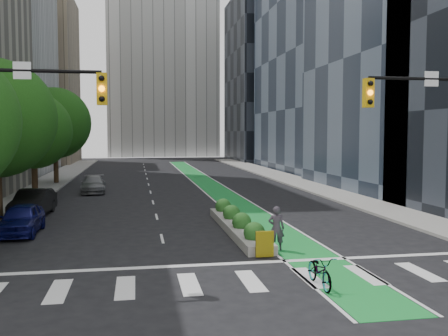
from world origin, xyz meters
name	(u,v)px	position (x,y,z in m)	size (l,w,h in m)	color
ground	(244,273)	(0.00, 0.00, 0.00)	(160.00, 160.00, 0.00)	black
sidewalk_left	(32,192)	(-11.80, 25.00, 0.07)	(3.60, 90.00, 0.15)	gray
sidewalk_right	(314,187)	(11.80, 25.00, 0.07)	(3.60, 90.00, 0.15)	gray
bike_lane_paint	(207,183)	(3.00, 30.00, 0.01)	(2.20, 70.00, 0.01)	#198A35
building_tan_far	(28,80)	(-20.00, 66.00, 13.00)	(14.00, 16.00, 26.00)	tan
building_glass_far	(330,5)	(21.00, 45.00, 21.00)	(14.00, 24.00, 42.00)	#19212D
building_dark_end	(273,80)	(20.00, 68.00, 14.00)	(14.00, 18.00, 28.00)	black
tree_midfar	(34,131)	(-11.00, 22.00, 4.95)	(5.60, 5.60, 7.76)	black
tree_far	(55,123)	(-11.00, 32.00, 5.69)	(6.60, 6.60, 9.00)	black
median_planter	(237,224)	(1.20, 7.04, 0.37)	(1.20, 10.26, 1.10)	gray
bicycle	(320,271)	(2.00, -1.94, 0.51)	(0.67, 1.93, 1.01)	gray
cyclist	(276,228)	(2.00, 2.97, 0.91)	(0.67, 0.44, 1.83)	#39323C
parked_car_left_near	(21,219)	(-9.02, 8.21, 0.73)	(1.71, 4.26, 1.45)	#0D1053
parked_car_left_mid	(33,203)	(-9.50, 13.48, 0.77)	(1.64, 4.70, 1.55)	black
parked_car_left_far	(93,184)	(-7.01, 24.48, 0.66)	(1.86, 4.57, 1.33)	slate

